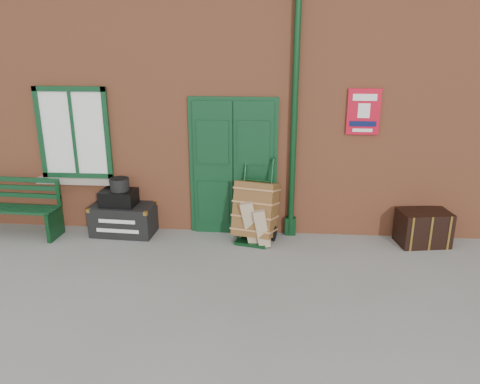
# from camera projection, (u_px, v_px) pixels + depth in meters

# --- Properties ---
(ground) EXTENTS (80.00, 80.00, 0.00)m
(ground) POSITION_uv_depth(u_px,v_px,m) (245.00, 274.00, 6.50)
(ground) COLOR gray
(ground) RESTS_ON ground
(station_building) EXTENTS (10.30, 4.30, 4.36)m
(station_building) POSITION_uv_depth(u_px,v_px,m) (258.00, 89.00, 9.13)
(station_building) COLOR #AD5B38
(station_building) RESTS_ON ground
(bench) EXTENTS (1.60, 0.56, 0.98)m
(bench) POSITION_uv_depth(u_px,v_px,m) (12.00, 206.00, 7.69)
(bench) COLOR #0F371D
(bench) RESTS_ON ground
(houdini_trunk) EXTENTS (1.04, 0.61, 0.51)m
(houdini_trunk) POSITION_uv_depth(u_px,v_px,m) (124.00, 219.00, 7.77)
(houdini_trunk) COLOR black
(houdini_trunk) RESTS_ON ground
(strongbox) EXTENTS (0.58, 0.44, 0.25)m
(strongbox) POSITION_uv_depth(u_px,v_px,m) (119.00, 198.00, 7.65)
(strongbox) COLOR black
(strongbox) RESTS_ON houdini_trunk
(hatbox) EXTENTS (0.32, 0.32, 0.20)m
(hatbox) POSITION_uv_depth(u_px,v_px,m) (119.00, 184.00, 7.58)
(hatbox) COLOR black
(hatbox) RESTS_ON strongbox
(suitcase_back) EXTENTS (0.35, 0.50, 0.72)m
(suitcase_back) POSITION_uv_depth(u_px,v_px,m) (251.00, 219.00, 7.49)
(suitcase_back) COLOR tan
(suitcase_back) RESTS_ON ground
(suitcase_front) EXTENTS (0.29, 0.45, 0.62)m
(suitcase_front) POSITION_uv_depth(u_px,v_px,m) (262.00, 225.00, 7.39)
(suitcase_front) COLOR tan
(suitcase_front) RESTS_ON ground
(porter_trolley) EXTENTS (0.77, 0.81, 1.30)m
(porter_trolley) POSITION_uv_depth(u_px,v_px,m) (256.00, 210.00, 7.47)
(porter_trolley) COLOR #0D3417
(porter_trolley) RESTS_ON ground
(dark_trunk) EXTENTS (0.84, 0.62, 0.55)m
(dark_trunk) POSITION_uv_depth(u_px,v_px,m) (423.00, 228.00, 7.36)
(dark_trunk) COLOR black
(dark_trunk) RESTS_ON ground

